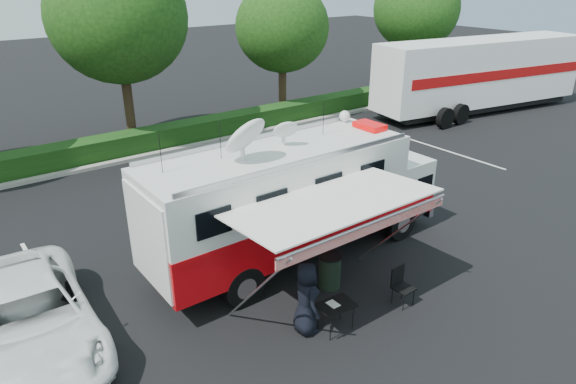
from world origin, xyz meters
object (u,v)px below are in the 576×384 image
(command_truck, at_px, (296,198))
(folding_table, at_px, (336,306))
(trash_bin, at_px, (330,271))
(semi_trailer, at_px, (480,74))
(white_suv, at_px, (37,347))

(command_truck, height_order, folding_table, command_truck)
(trash_bin, distance_m, semi_trailer, 21.22)
(command_truck, distance_m, trash_bin, 2.30)
(white_suv, distance_m, trash_bin, 7.31)
(trash_bin, bearing_deg, folding_table, -126.85)
(white_suv, bearing_deg, folding_table, -28.44)
(command_truck, height_order, semi_trailer, command_truck)
(folding_table, bearing_deg, command_truck, 67.65)
(command_truck, distance_m, folding_table, 3.73)
(command_truck, relative_size, semi_trailer, 0.66)
(trash_bin, relative_size, semi_trailer, 0.07)
(folding_table, relative_size, semi_trailer, 0.07)
(trash_bin, bearing_deg, command_truck, 82.26)
(folding_table, bearing_deg, trash_bin, 53.15)
(white_suv, xyz_separation_m, semi_trailer, (26.21, 6.59, 2.21))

